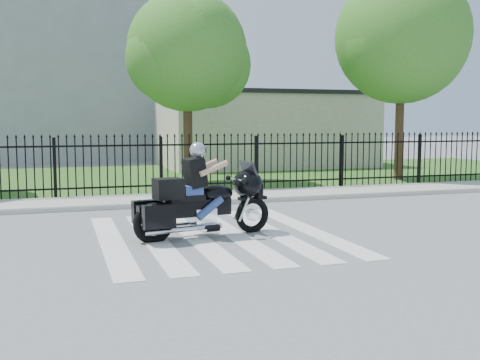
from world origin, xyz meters
name	(u,v)px	position (x,y,z in m)	size (l,w,h in m)	color
ground	(215,236)	(0.00, 0.00, 0.00)	(120.00, 120.00, 0.00)	slate
crosswalk	(215,235)	(0.00, 0.00, 0.01)	(5.00, 5.50, 0.01)	silver
sidewalk	(168,199)	(0.00, 5.00, 0.06)	(40.00, 2.00, 0.12)	#ADAAA3
curb	(175,204)	(0.00, 4.00, 0.06)	(40.00, 0.12, 0.12)	#ADAAA3
grass_strip	(135,177)	(0.00, 12.00, 0.01)	(40.00, 12.00, 0.02)	#2F581E
iron_fence	(161,167)	(0.00, 6.00, 0.90)	(26.00, 0.04, 1.80)	black
tree_mid	(187,52)	(1.50, 9.00, 4.67)	(4.20, 4.20, 6.78)	#382316
tree_right	(402,37)	(9.50, 8.00, 5.39)	(5.00, 5.00, 7.90)	#382316
building_low	(264,131)	(7.00, 16.00, 1.75)	(10.00, 6.00, 3.50)	beige
building_low_roof	(264,94)	(7.00, 16.00, 3.60)	(10.20, 6.20, 0.20)	black
building_tall	(53,59)	(-3.00, 26.00, 6.00)	(15.00, 10.00, 12.00)	#989CA1
motorcycle_rider	(201,198)	(-0.30, -0.05, 0.78)	(2.85, 1.22, 1.90)	black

